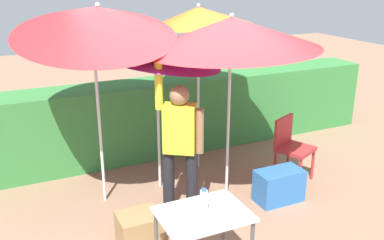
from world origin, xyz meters
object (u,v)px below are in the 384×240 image
(umbrella_yellow, at_px, (199,17))
(umbrella_navy, at_px, (95,21))
(umbrella_rainbow, at_px, (156,47))
(crate_cardboard, at_px, (139,230))
(chair_plastic, at_px, (291,145))
(bottle_water, at_px, (204,201))
(person_vendor, at_px, (180,142))
(cooler_box, at_px, (279,186))
(folding_table, at_px, (203,221))
(umbrella_orange, at_px, (231,33))

(umbrella_yellow, relative_size, umbrella_navy, 0.90)
(umbrella_navy, bearing_deg, umbrella_yellow, 15.24)
(umbrella_rainbow, relative_size, crate_cardboard, 5.10)
(chair_plastic, bearing_deg, umbrella_yellow, 138.67)
(umbrella_rainbow, xyz_separation_m, bottle_water, (-0.32, -1.97, -1.05))
(umbrella_rainbow, xyz_separation_m, umbrella_navy, (-0.75, -0.09, 0.35))
(umbrella_rainbow, relative_size, person_vendor, 1.19)
(umbrella_navy, relative_size, crate_cardboard, 6.05)
(crate_cardboard, bearing_deg, person_vendor, 30.90)
(umbrella_yellow, distance_m, crate_cardboard, 2.87)
(umbrella_yellow, relative_size, cooler_box, 4.02)
(umbrella_navy, relative_size, bottle_water, 11.05)
(cooler_box, relative_size, crate_cardboard, 1.36)
(folding_table, relative_size, bottle_water, 3.33)
(umbrella_orange, distance_m, umbrella_yellow, 0.92)
(cooler_box, bearing_deg, chair_plastic, 42.15)
(cooler_box, distance_m, bottle_water, 1.92)
(chair_plastic, relative_size, cooler_box, 1.50)
(umbrella_rainbow, bearing_deg, folding_table, -99.23)
(umbrella_orange, height_order, cooler_box, umbrella_orange)
(umbrella_rainbow, xyz_separation_m, folding_table, (-0.32, -1.97, -1.25))
(crate_cardboard, bearing_deg, chair_plastic, 14.13)
(crate_cardboard, relative_size, folding_table, 0.55)
(umbrella_orange, xyz_separation_m, umbrella_navy, (-1.45, 0.51, 0.15))
(umbrella_yellow, bearing_deg, bottle_water, -114.49)
(folding_table, bearing_deg, cooler_box, 31.54)
(umbrella_orange, bearing_deg, umbrella_navy, 160.46)
(crate_cardboard, height_order, folding_table, folding_table)
(cooler_box, bearing_deg, folding_table, -148.46)
(umbrella_rainbow, distance_m, cooler_box, 2.33)
(umbrella_rainbow, bearing_deg, crate_cardboard, -120.07)
(umbrella_orange, bearing_deg, bottle_water, -126.69)
(folding_table, bearing_deg, umbrella_rainbow, 80.77)
(umbrella_yellow, relative_size, folding_table, 2.99)
(umbrella_orange, distance_m, umbrella_navy, 1.55)
(person_vendor, relative_size, folding_table, 2.35)
(umbrella_rainbow, relative_size, umbrella_navy, 0.84)
(chair_plastic, height_order, folding_table, chair_plastic)
(umbrella_yellow, xyz_separation_m, bottle_water, (-1.04, -2.28, -1.35))
(bottle_water, bearing_deg, crate_cardboard, 114.59)
(umbrella_orange, xyz_separation_m, cooler_box, (0.52, -0.42, -1.89))
(umbrella_orange, relative_size, umbrella_navy, 0.88)
(umbrella_orange, xyz_separation_m, bottle_water, (-1.02, -1.37, -1.24))
(umbrella_rainbow, bearing_deg, umbrella_navy, -172.96)
(crate_cardboard, bearing_deg, umbrella_navy, 93.58)
(umbrella_rainbow, distance_m, crate_cardboard, 2.19)
(cooler_box, distance_m, folding_table, 1.86)
(umbrella_rainbow, xyz_separation_m, cooler_box, (1.22, -1.03, -1.69))
(umbrella_yellow, xyz_separation_m, umbrella_navy, (-1.47, -0.40, 0.05))
(chair_plastic, height_order, cooler_box, chair_plastic)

